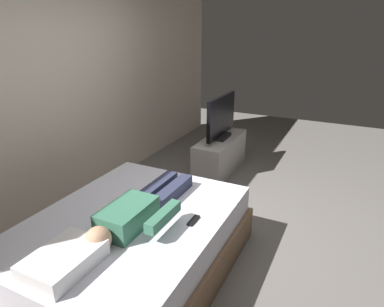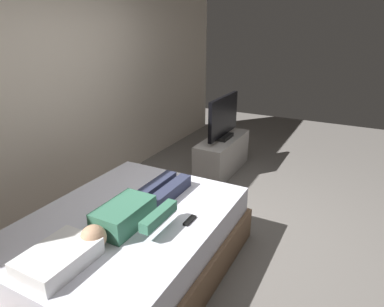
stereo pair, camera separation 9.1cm
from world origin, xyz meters
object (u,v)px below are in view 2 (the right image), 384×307
object	(u,v)px
bed	(127,245)
pillow	(58,258)
person	(136,209)
remote	(190,220)
tv	(223,118)
tv_stand	(222,155)

from	to	relation	value
bed	pillow	world-z (taller)	pillow
pillow	person	size ratio (longest dim) A/B	0.38
pillow	remote	world-z (taller)	pillow
pillow	person	xyz separation A→B (m)	(0.70, -0.09, 0.02)
bed	pillow	distance (m)	0.75
bed	tv	size ratio (longest dim) A/B	2.25
tv_stand	pillow	bearing A→B (deg)	-177.58
bed	remote	size ratio (longest dim) A/B	13.20
bed	person	world-z (taller)	person
remote	tv_stand	bearing A→B (deg)	16.21
remote	tv	bearing A→B (deg)	16.21
bed	remote	world-z (taller)	remote
remote	person	bearing A→B (deg)	110.47
tv_stand	tv	world-z (taller)	tv
tv_stand	tv	size ratio (longest dim) A/B	1.25
remote	tv	xyz separation A→B (m)	(2.14, 0.62, 0.24)
person	tv	xyz separation A→B (m)	(2.29, 0.22, 0.16)
pillow	bed	bearing A→B (deg)	0.00
pillow	person	distance (m)	0.71
person	pillow	bearing A→B (deg)	172.58
person	remote	bearing A→B (deg)	-69.53
pillow	tv_stand	xyz separation A→B (m)	(2.99, 0.13, -0.35)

